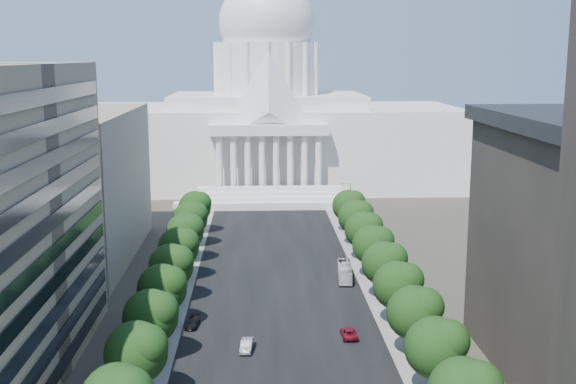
{
  "coord_description": "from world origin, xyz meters",
  "views": [
    {
      "loc": [
        -3.42,
        -45.48,
        40.93
      ],
      "look_at": [
        1.97,
        78.18,
        17.51
      ],
      "focal_mm": 45.0,
      "sensor_mm": 36.0,
      "label": 1
    }
  ],
  "objects": [
    {
      "name": "tree_r_g",
      "position": [
        18.34,
        83.81,
        6.45
      ],
      "size": [
        7.79,
        7.6,
        9.97
      ],
      "color": "#33261C",
      "rests_on": "ground"
    },
    {
      "name": "road_asphalt",
      "position": [
        0.0,
        90.0,
        0.0
      ],
      "size": [
        30.0,
        260.0,
        0.01
      ],
      "primitive_type": "cube",
      "color": "black",
      "rests_on": "ground"
    },
    {
      "name": "tree_l_c",
      "position": [
        -17.66,
        35.81,
        6.45
      ],
      "size": [
        7.79,
        7.6,
        9.97
      ],
      "color": "#33261C",
      "rests_on": "ground"
    },
    {
      "name": "streetlight_c",
      "position": [
        19.9,
        60.0,
        5.82
      ],
      "size": [
        2.61,
        0.44,
        9.0
      ],
      "color": "gray",
      "rests_on": "ground"
    },
    {
      "name": "capitol",
      "position": [
        0.0,
        184.89,
        20.01
      ],
      "size": [
        120.0,
        56.0,
        73.0
      ],
      "color": "white",
      "rests_on": "ground"
    },
    {
      "name": "tree_l_i",
      "position": [
        -17.66,
        107.81,
        6.45
      ],
      "size": [
        7.79,
        7.6,
        9.97
      ],
      "color": "#33261C",
      "rests_on": "ground"
    },
    {
      "name": "sidewalk_left",
      "position": [
        -19.0,
        90.0,
        0.0
      ],
      "size": [
        8.0,
        260.0,
        0.02
      ],
      "primitive_type": "cube",
      "color": "gray",
      "rests_on": "ground"
    },
    {
      "name": "car_red",
      "position": [
        9.95,
        54.72,
        0.67
      ],
      "size": [
        2.3,
        4.83,
        1.33
      ],
      "primitive_type": "imported",
      "rotation": [
        0.0,
        0.0,
        3.16
      ],
      "color": "maroon",
      "rests_on": "ground"
    },
    {
      "name": "tree_l_h",
      "position": [
        -17.66,
        95.81,
        6.45
      ],
      "size": [
        7.79,
        7.6,
        9.97
      ],
      "color": "#33261C",
      "rests_on": "ground"
    },
    {
      "name": "tree_l_g",
      "position": [
        -17.66,
        83.81,
        6.45
      ],
      "size": [
        7.79,
        7.6,
        9.97
      ],
      "color": "#33261C",
      "rests_on": "ground"
    },
    {
      "name": "tree_r_d",
      "position": [
        18.34,
        47.81,
        6.45
      ],
      "size": [
        7.79,
        7.6,
        9.97
      ],
      "color": "#33261C",
      "rests_on": "ground"
    },
    {
      "name": "streetlight_d",
      "position": [
        19.9,
        85.0,
        5.82
      ],
      "size": [
        2.61,
        0.44,
        9.0
      ],
      "color": "gray",
      "rests_on": "ground"
    },
    {
      "name": "tree_r_j",
      "position": [
        18.34,
        119.81,
        6.45
      ],
      "size": [
        7.79,
        7.6,
        9.97
      ],
      "color": "#33261C",
      "rests_on": "ground"
    },
    {
      "name": "tree_r_i",
      "position": [
        18.34,
        107.81,
        6.45
      ],
      "size": [
        7.79,
        7.6,
        9.97
      ],
      "color": "#33261C",
      "rests_on": "ground"
    },
    {
      "name": "streetlight_b",
      "position": [
        19.9,
        35.0,
        5.82
      ],
      "size": [
        2.61,
        0.44,
        9.0
      ],
      "color": "gray",
      "rests_on": "ground"
    },
    {
      "name": "tree_r_f",
      "position": [
        18.34,
        71.81,
        6.45
      ],
      "size": [
        7.79,
        7.6,
        9.97
      ],
      "color": "#33261C",
      "rests_on": "ground"
    },
    {
      "name": "tree_r_c",
      "position": [
        18.34,
        35.81,
        6.45
      ],
      "size": [
        7.79,
        7.6,
        9.97
      ],
      "color": "#33261C",
      "rests_on": "ground"
    },
    {
      "name": "streetlight_e",
      "position": [
        19.9,
        110.0,
        5.82
      ],
      "size": [
        2.61,
        0.44,
        9.0
      ],
      "color": "gray",
      "rests_on": "ground"
    },
    {
      "name": "office_block_left_far",
      "position": [
        -48.0,
        100.0,
        15.0
      ],
      "size": [
        38.0,
        52.0,
        30.0
      ],
      "primitive_type": "cube",
      "color": "gray",
      "rests_on": "ground"
    },
    {
      "name": "tree_l_f",
      "position": [
        -17.66,
        71.81,
        6.45
      ],
      "size": [
        7.79,
        7.6,
        9.97
      ],
      "color": "#33261C",
      "rests_on": "ground"
    },
    {
      "name": "city_bus",
      "position": [
        12.7,
        82.79,
        1.44
      ],
      "size": [
        3.26,
        10.5,
        2.88
      ],
      "primitive_type": "imported",
      "rotation": [
        0.0,
        0.0,
        -0.08
      ],
      "color": "silver",
      "rests_on": "ground"
    },
    {
      "name": "tree_l_e",
      "position": [
        -17.66,
        59.81,
        6.45
      ],
      "size": [
        7.79,
        7.6,
        9.97
      ],
      "color": "#33261C",
      "rests_on": "ground"
    },
    {
      "name": "tree_l_j",
      "position": [
        -17.66,
        119.81,
        6.45
      ],
      "size": [
        7.79,
        7.6,
        9.97
      ],
      "color": "#33261C",
      "rests_on": "ground"
    },
    {
      "name": "sidewalk_right",
      "position": [
        19.0,
        90.0,
        0.0
      ],
      "size": [
        8.0,
        260.0,
        0.02
      ],
      "primitive_type": "cube",
      "color": "gray",
      "rests_on": "ground"
    },
    {
      "name": "car_silver",
      "position": [
        -5.07,
        50.54,
        0.76
      ],
      "size": [
        2.05,
        4.76,
        1.53
      ],
      "primitive_type": "imported",
      "rotation": [
        0.0,
        0.0,
        -0.09
      ],
      "color": "#989A9F",
      "rests_on": "ground"
    },
    {
      "name": "tree_r_h",
      "position": [
        18.34,
        95.81,
        6.45
      ],
      "size": [
        7.79,
        7.6,
        9.97
      ],
      "color": "#33261C",
      "rests_on": "ground"
    },
    {
      "name": "car_dark_b",
      "position": [
        -13.5,
        59.97,
        0.65
      ],
      "size": [
        2.35,
        4.69,
        1.31
      ],
      "primitive_type": "imported",
      "rotation": [
        0.0,
        0.0,
        -0.12
      ],
      "color": "black",
      "rests_on": "ground"
    },
    {
      "name": "tree_l_d",
      "position": [
        -17.66,
        47.81,
        6.45
      ],
      "size": [
        7.79,
        7.6,
        9.97
      ],
      "color": "#33261C",
      "rests_on": "ground"
    },
    {
      "name": "tree_r_e",
      "position": [
        18.34,
        59.81,
        6.45
      ],
      "size": [
        7.79,
        7.6,
        9.97
      ],
      "color": "#33261C",
      "rests_on": "ground"
    },
    {
      "name": "streetlight_f",
      "position": [
        19.9,
        135.0,
        5.82
      ],
      "size": [
        2.61,
        0.44,
        9.0
      ],
      "color": "gray",
      "rests_on": "ground"
    }
  ]
}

